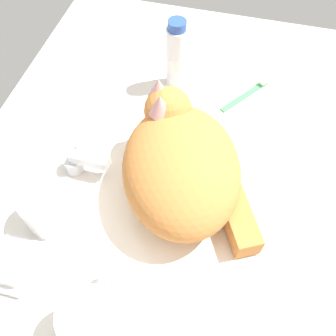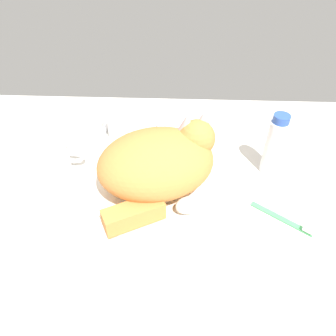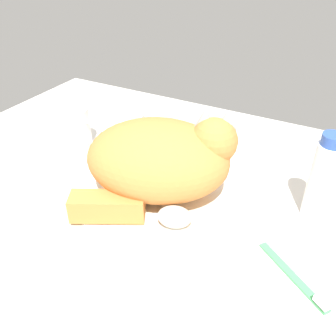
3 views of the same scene
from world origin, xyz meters
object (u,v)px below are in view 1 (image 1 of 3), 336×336
rinse_cup (46,210)px  toothbrush (248,93)px  cat (182,164)px  coffee_mug (93,320)px  soap_bar (10,261)px  toothpaste_bottle (176,57)px  faucet (79,163)px

rinse_cup → toothbrush: size_ratio=0.63×
cat → coffee_mug: 27.04cm
rinse_cup → coffee_mug: bearing=-136.1°
coffee_mug → toothbrush: 54.91cm
soap_bar → toothpaste_bottle: toothpaste_bottle is taller
faucet → toothbrush: faucet is taller
coffee_mug → soap_bar: bearing=71.7°
cat → coffee_mug: bearing=166.3°
toothbrush → faucet: bearing=134.4°
coffee_mug → toothbrush: size_ratio=1.05×
toothbrush → toothpaste_bottle: bearing=92.0°
cat → coffee_mug: size_ratio=2.47×
faucet → coffee_mug: (-25.31, -12.74, 2.46)cm
faucet → soap_bar: faucet is taller
cat → coffee_mug: cat is taller
rinse_cup → soap_bar: rinse_cup is taller
faucet → cat: cat is taller
coffee_mug → toothbrush: bearing=-16.0°
toothpaste_bottle → coffee_mug: bearing=-179.0°
coffee_mug → rinse_cup: 19.89cm
cat → coffee_mug: (-26.10, 6.34, -3.07)cm
soap_bar → coffee_mug: bearing=-108.3°
cat → soap_bar: (-20.79, 22.44, -5.45)cm
faucet → rinse_cup: bearing=174.6°
faucet → toothbrush: 39.05cm
cat → toothpaste_bottle: bearing=15.5°
faucet → rinse_cup: 11.15cm
coffee_mug → faucet: bearing=26.7°
toothpaste_bottle → faucet: bearing=156.1°
soap_bar → toothbrush: bearing=-33.4°
coffee_mug → rinse_cup: bearing=43.9°
faucet → cat: 19.88cm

